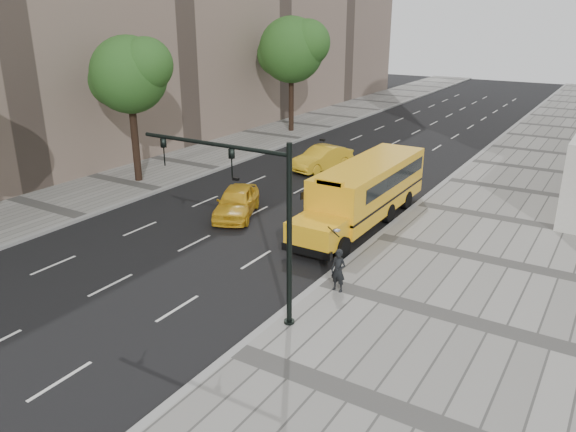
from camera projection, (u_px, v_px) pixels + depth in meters
The scene contains 12 objects.
ground at pixel (271, 216), 29.56m from camera, with size 140.00×140.00×0.00m, color black.
sidewalk_museum at pixel (509, 265), 23.60m from camera, with size 12.00×140.00×0.15m, color gray.
sidewalk_far at pixel (124, 183), 34.97m from camera, with size 6.00×140.00×0.15m, color gray.
curb_museum at pixel (377, 237), 26.56m from camera, with size 0.30×140.00×0.15m, color gray.
curb_far at pixel (160, 190), 33.48m from camera, with size 0.30×140.00×0.15m, color gray.
tree_b at pixel (130, 74), 33.03m from camera, with size 5.11×4.55×8.89m.
tree_c at pixel (292, 49), 47.57m from camera, with size 6.22×5.53×9.82m.
school_bus at pixel (367, 188), 28.29m from camera, with size 2.96×11.56×3.19m.
taxi_near at pixel (237, 202), 29.28m from camera, with size 1.84×4.58×1.56m, color yellow.
taxi_far at pixel (322, 158), 37.92m from camera, with size 1.67×4.78×1.58m, color yellow.
pedestrian at pixel (338, 270), 21.04m from camera, with size 0.61×0.40×1.68m, color black.
traffic_signal at pixel (253, 206), 18.45m from camera, with size 6.18×0.36×6.40m.
Camera 1 is at (15.35, -23.15, 10.13)m, focal length 35.00 mm.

